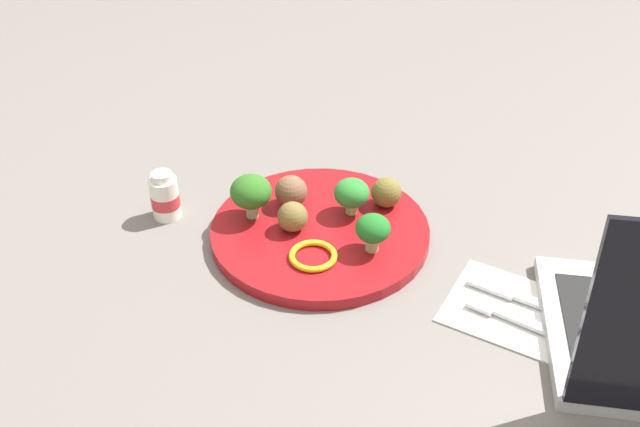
# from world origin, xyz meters

# --- Properties ---
(ground_plane) EXTENTS (4.00, 4.00, 0.00)m
(ground_plane) POSITION_xyz_m (0.00, 0.00, 0.00)
(ground_plane) COLOR slate
(plate) EXTENTS (0.28, 0.28, 0.02)m
(plate) POSITION_xyz_m (0.00, 0.00, 0.01)
(plate) COLOR maroon
(plate) RESTS_ON ground_plane
(broccoli_floret_far_rim) EXTENTS (0.05, 0.05, 0.06)m
(broccoli_floret_far_rim) POSITION_xyz_m (0.09, 0.02, 0.05)
(broccoli_floret_far_rim) COLOR #90B97C
(broccoli_floret_far_rim) RESTS_ON plate
(broccoli_floret_front_left) EXTENTS (0.04, 0.04, 0.05)m
(broccoli_floret_front_left) POSITION_xyz_m (-0.08, 0.02, 0.05)
(broccoli_floret_front_left) COLOR #A9B879
(broccoli_floret_front_left) RESTS_ON plate
(broccoli_floret_back_left) EXTENTS (0.05, 0.05, 0.05)m
(broccoli_floret_back_left) POSITION_xyz_m (-0.02, -0.04, 0.05)
(broccoli_floret_back_left) COLOR #8FCE66
(broccoli_floret_back_left) RESTS_ON plate
(meatball_mid_right) EXTENTS (0.04, 0.04, 0.04)m
(meatball_mid_right) POSITION_xyz_m (-0.06, -0.08, 0.04)
(meatball_mid_right) COLOR brown
(meatball_mid_right) RESTS_ON plate
(meatball_center) EXTENTS (0.04, 0.04, 0.04)m
(meatball_center) POSITION_xyz_m (0.06, -0.03, 0.04)
(meatball_center) COLOR brown
(meatball_center) RESTS_ON plate
(meatball_front_left) EXTENTS (0.04, 0.04, 0.04)m
(meatball_front_left) POSITION_xyz_m (0.03, 0.02, 0.04)
(meatball_front_left) COLOR brown
(meatball_front_left) RESTS_ON plate
(pepper_ring_back_left) EXTENTS (0.08, 0.08, 0.01)m
(pepper_ring_back_left) POSITION_xyz_m (-0.02, 0.06, 0.02)
(pepper_ring_back_left) COLOR yellow
(pepper_ring_back_left) RESTS_ON plate
(napkin) EXTENTS (0.18, 0.13, 0.01)m
(napkin) POSITION_xyz_m (-0.27, 0.03, 0.00)
(napkin) COLOR white
(napkin) RESTS_ON ground_plane
(fork) EXTENTS (0.12, 0.03, 0.01)m
(fork) POSITION_xyz_m (-0.26, 0.05, 0.01)
(fork) COLOR silver
(fork) RESTS_ON napkin
(knife) EXTENTS (0.15, 0.03, 0.01)m
(knife) POSITION_xyz_m (-0.26, 0.01, 0.01)
(knife) COLOR silver
(knife) RESTS_ON napkin
(yogurt_bottle) EXTENTS (0.04, 0.04, 0.07)m
(yogurt_bottle) POSITION_xyz_m (0.20, 0.05, 0.03)
(yogurt_bottle) COLOR white
(yogurt_bottle) RESTS_ON ground_plane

